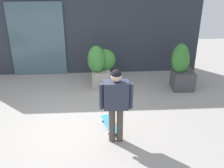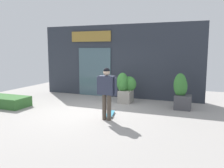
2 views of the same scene
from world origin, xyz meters
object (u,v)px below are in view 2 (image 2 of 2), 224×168
Objects in this scene: skateboard at (110,114)px; planter_box_right at (181,92)px; skateboarder at (107,88)px; planter_box_left at (125,87)px.

skateboard is 2.79m from planter_box_right.
skateboarder reaches higher than skateboard.
planter_box_right is (2.24, -0.24, -0.01)m from planter_box_left.
planter_box_left is at bearing 173.82° from planter_box_right.
skateboarder is 2.57m from planter_box_left.
planter_box_right is at bearing -39.06° from skateboarder.
skateboarder is 2.03× the size of skateboard.
skateboard is at bearing 12.19° from skateboarder.
skateboarder is at bearing -130.68° from planter_box_right.
planter_box_left is 2.25m from planter_box_right.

